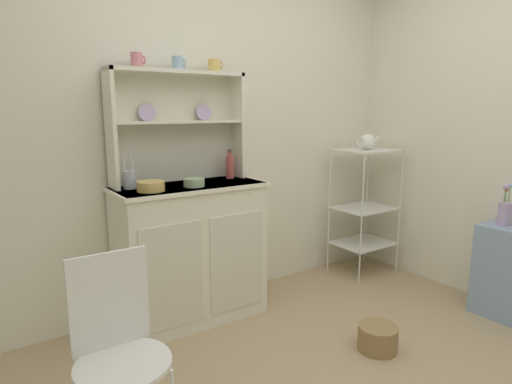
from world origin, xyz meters
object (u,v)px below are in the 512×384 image
(hutch_shelf_unit, at_px, (176,119))
(wire_chair, at_px, (118,341))
(porcelain_teapot, at_px, (368,142))
(flower_vase, at_px, (505,212))
(bakers_rack, at_px, (365,199))
(cup_rose_0, at_px, (137,60))
(jam_bottle, at_px, (230,167))
(hutch_cabinet, at_px, (191,251))
(floor_basket, at_px, (378,338))
(bowl_mixing_large, at_px, (151,186))
(utensil_jar, at_px, (130,179))

(hutch_shelf_unit, distance_m, wire_chair, 1.57)
(porcelain_teapot, bearing_deg, flower_vase, -80.44)
(flower_vase, bearing_deg, bakers_rack, 99.50)
(cup_rose_0, xyz_separation_m, jam_bottle, (0.62, -0.04, -0.68))
(wire_chair, xyz_separation_m, jam_bottle, (1.12, 1.02, 0.48))
(hutch_cabinet, bearing_deg, flower_vase, -32.18)
(cup_rose_0, height_order, porcelain_teapot, cup_rose_0)
(bakers_rack, relative_size, porcelain_teapot, 4.81)
(floor_basket, distance_m, flower_vase, 1.24)
(hutch_shelf_unit, height_order, floor_basket, hutch_shelf_unit)
(cup_rose_0, xyz_separation_m, bowl_mixing_large, (-0.02, -0.20, -0.73))
(jam_bottle, bearing_deg, porcelain_teapot, -6.87)
(floor_basket, xyz_separation_m, utensil_jar, (-1.07, 1.05, 0.90))
(bakers_rack, height_order, bowl_mixing_large, bakers_rack)
(porcelain_teapot, bearing_deg, wire_chair, -159.61)
(floor_basket, bearing_deg, utensil_jar, 135.60)
(floor_basket, relative_size, cup_rose_0, 2.58)
(wire_chair, relative_size, bowl_mixing_large, 5.25)
(hutch_cabinet, distance_m, floor_basket, 1.27)
(cup_rose_0, height_order, flower_vase, cup_rose_0)
(bakers_rack, bearing_deg, floor_basket, -133.85)
(jam_bottle, bearing_deg, utensil_jar, -179.32)
(bowl_mixing_large, bearing_deg, flower_vase, -26.89)
(jam_bottle, relative_size, utensil_jar, 0.80)
(porcelain_teapot, bearing_deg, bowl_mixing_large, -179.67)
(floor_basket, bearing_deg, porcelain_teapot, 46.20)
(hutch_cabinet, relative_size, flower_vase, 3.37)
(wire_chair, xyz_separation_m, porcelain_teapot, (2.35, 0.87, 0.61))
(hutch_cabinet, relative_size, bakers_rack, 0.91)
(hutch_cabinet, bearing_deg, utensil_jar, 167.69)
(cup_rose_0, relative_size, bowl_mixing_large, 0.55)
(jam_bottle, bearing_deg, cup_rose_0, 176.65)
(bakers_rack, bearing_deg, hutch_shelf_unit, 171.94)
(floor_basket, xyz_separation_m, flower_vase, (1.05, -0.14, 0.64))
(hutch_cabinet, xyz_separation_m, wire_chair, (-0.76, -0.94, 0.05))
(floor_basket, bearing_deg, cup_rose_0, 131.69)
(hutch_cabinet, distance_m, flower_vase, 2.10)
(hutch_cabinet, height_order, hutch_shelf_unit, hutch_shelf_unit)
(bakers_rack, height_order, flower_vase, bakers_rack)
(floor_basket, relative_size, utensil_jar, 0.91)
(hutch_cabinet, relative_size, utensil_jar, 3.84)
(flower_vase, bearing_deg, wire_chair, 176.03)
(jam_bottle, distance_m, porcelain_teapot, 1.25)
(hutch_cabinet, height_order, cup_rose_0, cup_rose_0)
(cup_rose_0, relative_size, porcelain_teapot, 0.40)
(floor_basket, distance_m, jam_bottle, 1.45)
(hutch_cabinet, height_order, utensil_jar, utensil_jar)
(hutch_shelf_unit, relative_size, flower_vase, 3.14)
(bakers_rack, height_order, wire_chair, bakers_rack)
(utensil_jar, bearing_deg, hutch_shelf_unit, 13.47)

